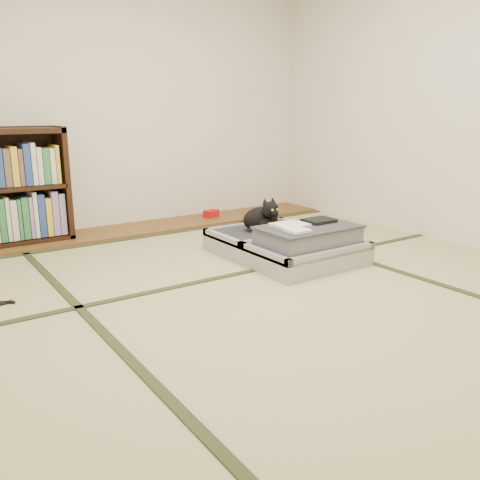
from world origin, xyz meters
TOP-DOWN VIEW (x-y plane):
  - floor at (0.00, 0.00)m, footprint 4.50×4.50m
  - wood_strip at (0.00, 2.00)m, footprint 4.00×0.50m
  - red_item at (0.84, 2.03)m, footprint 0.17×0.13m
  - room_shell at (0.00, 0.00)m, footprint 4.50×4.50m
  - tatami_borders at (0.00, 0.49)m, footprint 4.00×4.50m
  - suitcase at (0.58, 0.50)m, footprint 0.79×1.05m
  - cat at (0.56, 0.79)m, footprint 0.35×0.35m
  - cable_coil at (0.75, 0.82)m, footprint 0.11×0.11m

SIDE VIEW (x-z plane):
  - floor at x=0.00m, z-range 0.00..0.00m
  - tatami_borders at x=0.00m, z-range 0.00..0.01m
  - wood_strip at x=0.00m, z-range 0.00..0.02m
  - red_item at x=0.84m, z-range 0.02..0.09m
  - suitcase at x=0.58m, z-range -0.05..0.26m
  - cable_coil at x=0.75m, z-range 0.15..0.18m
  - cat at x=0.56m, z-range 0.11..0.40m
  - room_shell at x=0.00m, z-range -0.79..3.71m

